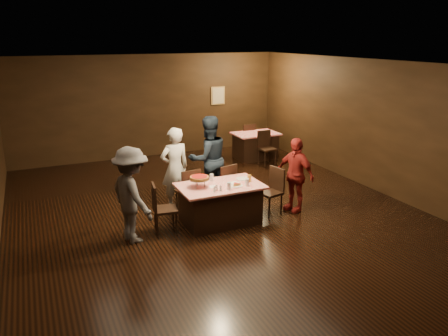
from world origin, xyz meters
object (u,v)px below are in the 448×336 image
at_px(chair_far_right, 223,185).
at_px(plate_empty, 242,179).
at_px(diner_navy_hoodie, 208,159).
at_px(glass_front_left, 229,186).
at_px(back_table, 255,146).
at_px(chair_end_left, 165,208).
at_px(chair_end_right, 270,192).
at_px(glass_amber, 249,178).
at_px(main_table, 220,204).
at_px(glass_front_right, 247,182).
at_px(pizza_stand, 199,178).
at_px(glass_back, 212,177).
at_px(chair_back_near, 267,148).
at_px(diner_grey_knit, 132,195).
at_px(chair_far_left, 187,190).
at_px(diner_white_jacket, 175,168).
at_px(chair_back_far, 246,139).
at_px(diner_red_shirt, 295,175).

bearing_deg(chair_far_right, plate_empty, 90.01).
relative_size(diner_navy_hoodie, glass_front_left, 13.44).
height_order(back_table, chair_end_left, chair_end_left).
xyz_separation_m(chair_end_right, glass_amber, (-0.50, -0.05, 0.37)).
distance_m(main_table, glass_front_right, 0.69).
height_order(back_table, diner_navy_hoodie, diner_navy_hoodie).
distance_m(pizza_stand, glass_back, 0.44).
bearing_deg(back_table, chair_back_near, -90.00).
xyz_separation_m(chair_end_right, diner_grey_knit, (-2.81, -0.09, 0.38)).
height_order(back_table, chair_far_left, chair_far_left).
xyz_separation_m(diner_grey_knit, glass_front_right, (2.16, -0.16, -0.02)).
xyz_separation_m(back_table, glass_front_left, (-2.76, -4.13, 0.46)).
bearing_deg(main_table, diner_white_jacket, 115.36).
distance_m(main_table, chair_end_right, 1.10).
height_order(diner_navy_hoodie, diner_grey_knit, diner_navy_hoodie).
xyz_separation_m(pizza_stand, plate_empty, (0.95, 0.10, -0.17)).
bearing_deg(chair_far_left, main_table, 110.97).
height_order(chair_back_near, plate_empty, chair_back_near).
bearing_deg(chair_far_left, chair_back_far, -138.26).
height_order(chair_end_left, glass_front_right, chair_end_left).
bearing_deg(glass_front_left, back_table, 56.19).
distance_m(chair_back_near, glass_amber, 3.89).
xyz_separation_m(chair_far_right, glass_back, (-0.45, -0.45, 0.37)).
distance_m(chair_far_left, chair_end_right, 1.68).
height_order(chair_end_right, diner_red_shirt, diner_red_shirt).
bearing_deg(diner_grey_knit, pizza_stand, -99.76).
distance_m(chair_far_left, chair_back_near, 4.00).
bearing_deg(chair_back_near, chair_far_right, -138.13).
distance_m(chair_end_left, pizza_stand, 0.85).
xyz_separation_m(chair_back_near, diner_grey_knit, (-4.52, -3.22, 0.38)).
bearing_deg(chair_far_right, diner_grey_knit, 7.70).
distance_m(chair_far_right, diner_red_shirt, 1.51).
height_order(chair_end_right, diner_grey_knit, diner_grey_knit).
relative_size(back_table, chair_end_right, 1.37).
bearing_deg(diner_navy_hoodie, glass_amber, 101.41).
bearing_deg(diner_navy_hoodie, glass_back, 68.51).
bearing_deg(diner_navy_hoodie, diner_white_jacket, 5.99).
relative_size(diner_grey_knit, glass_front_left, 12.23).
relative_size(chair_far_right, diner_grey_knit, 0.55).
height_order(diner_grey_knit, diner_red_shirt, diner_grey_knit).
bearing_deg(diner_white_jacket, diner_grey_knit, 39.43).
height_order(chair_far_left, glass_back, chair_far_left).
height_order(chair_far_right, diner_white_jacket, diner_white_jacket).
distance_m(pizza_stand, glass_amber, 1.01).
relative_size(chair_back_near, plate_empty, 3.80).
bearing_deg(glass_back, pizza_stand, -144.46).
xyz_separation_m(diner_white_jacket, plate_empty, (1.08, -0.98, -0.08)).
xyz_separation_m(diner_navy_hoodie, diner_grey_knit, (-1.98, -1.34, -0.08)).
xyz_separation_m(chair_far_right, chair_back_near, (2.41, 2.38, 0.00)).
bearing_deg(diner_grey_knit, chair_back_far, -60.92).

